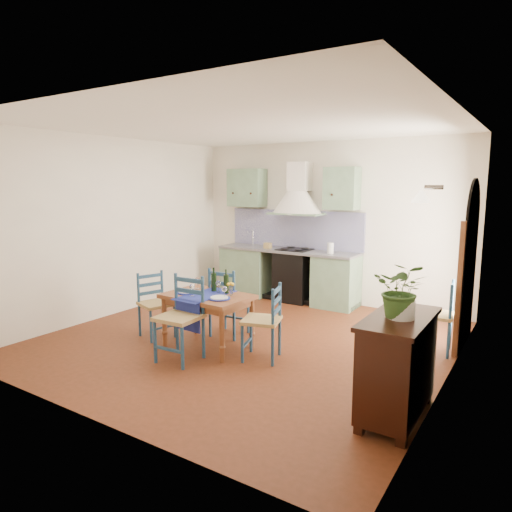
{
  "coord_description": "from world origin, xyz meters",
  "views": [
    {
      "loc": [
        3.28,
        -4.9,
        2.08
      ],
      "look_at": [
        -0.05,
        0.3,
        1.1
      ],
      "focal_mm": 32.0,
      "sensor_mm": 36.0,
      "label": 1
    }
  ],
  "objects_px": {
    "dining_table": "(208,301)",
    "potted_plant": "(402,290)",
    "chair_near": "(181,317)",
    "sideboard": "(397,363)"
  },
  "relations": [
    {
      "from": "dining_table",
      "to": "sideboard",
      "type": "relative_size",
      "value": 1.06
    },
    {
      "from": "dining_table",
      "to": "potted_plant",
      "type": "bearing_deg",
      "value": -11.69
    },
    {
      "from": "chair_near",
      "to": "sideboard",
      "type": "xyz_separation_m",
      "value": [
        2.53,
        0.01,
        -0.01
      ]
    },
    {
      "from": "dining_table",
      "to": "potted_plant",
      "type": "height_order",
      "value": "potted_plant"
    },
    {
      "from": "chair_near",
      "to": "sideboard",
      "type": "height_order",
      "value": "chair_near"
    },
    {
      "from": "dining_table",
      "to": "chair_near",
      "type": "relative_size",
      "value": 1.11
    },
    {
      "from": "chair_near",
      "to": "potted_plant",
      "type": "xyz_separation_m",
      "value": [
        2.55,
        -0.03,
        0.66
      ]
    },
    {
      "from": "chair_near",
      "to": "potted_plant",
      "type": "height_order",
      "value": "potted_plant"
    },
    {
      "from": "dining_table",
      "to": "potted_plant",
      "type": "xyz_separation_m",
      "value": [
        2.55,
        -0.53,
        0.57
      ]
    },
    {
      "from": "sideboard",
      "to": "potted_plant",
      "type": "distance_m",
      "value": 0.68
    }
  ]
}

